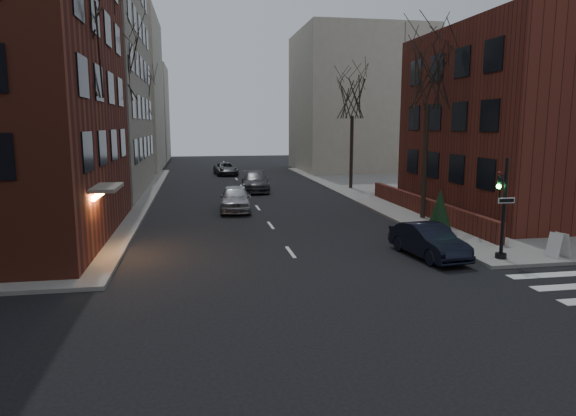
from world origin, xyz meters
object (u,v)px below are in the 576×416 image
at_px(tree_right_b, 353,97).
at_px(streetlamp_far, 150,137).
at_px(tree_left_b, 116,69).
at_px(parked_sedan, 429,241).
at_px(car_lane_silver, 235,198).
at_px(tree_right_a, 429,76).
at_px(streetlamp_near, 120,145).
at_px(tree_left_c, 140,95).
at_px(car_lane_gray, 255,182).
at_px(car_lane_far, 226,169).
at_px(traffic_signal, 502,215).
at_px(sandwich_board, 558,245).
at_px(tree_left_a, 72,50).
at_px(evergreen_shrub, 439,213).

distance_m(tree_right_b, streetlamp_far, 20.01).
distance_m(tree_left_b, parked_sedan, 22.83).
bearing_deg(car_lane_silver, tree_right_a, -21.76).
bearing_deg(car_lane_silver, streetlamp_near, -166.83).
relative_size(tree_left_c, tree_right_b, 1.06).
xyz_separation_m(car_lane_gray, car_lane_far, (-1.60, 13.96, -0.12)).
bearing_deg(tree_left_b, streetlamp_near, -81.47).
relative_size(traffic_signal, sandwich_board, 3.98).
bearing_deg(car_lane_gray, parked_sedan, -73.77).
bearing_deg(car_lane_silver, car_lane_far, 92.49).
relative_size(tree_left_b, tree_right_a, 1.11).
height_order(traffic_signal, tree_right_a, tree_right_a).
bearing_deg(tree_right_b, tree_left_c, 155.56).
relative_size(parked_sedan, car_lane_gray, 0.78).
distance_m(tree_right_a, parked_sedan, 11.25).
xyz_separation_m(tree_left_c, tree_right_a, (17.60, -22.00, 0.00)).
xyz_separation_m(tree_left_b, sandwich_board, (19.15, -17.26, -8.26)).
xyz_separation_m(tree_right_b, streetlamp_far, (-17.00, 10.00, -3.35)).
bearing_deg(tree_left_b, car_lane_gray, 33.54).
xyz_separation_m(tree_right_a, car_lane_silver, (-10.33, 5.04, -7.22)).
distance_m(streetlamp_far, car_lane_gray, 13.63).
relative_size(tree_left_b, streetlamp_near, 1.72).
relative_size(tree_left_c, tree_right_a, 1.00).
distance_m(streetlamp_far, sandwich_board, 38.25).
relative_size(tree_right_b, parked_sedan, 2.18).
height_order(tree_right_b, car_lane_gray, tree_right_b).
relative_size(streetlamp_far, sandwich_board, 6.25).
xyz_separation_m(streetlamp_far, car_lane_far, (7.40, 4.32, -3.57)).
xyz_separation_m(tree_left_c, car_lane_silver, (7.27, -16.96, -7.22)).
height_order(traffic_signal, parked_sedan, traffic_signal).
xyz_separation_m(tree_right_b, car_lane_silver, (-10.33, -8.96, -6.78)).
relative_size(traffic_signal, tree_right_a, 0.41).
relative_size(traffic_signal, tree_left_c, 0.41).
bearing_deg(tree_right_a, car_lane_far, 108.73).
xyz_separation_m(tree_left_a, parked_sedan, (14.25, -3.84, -7.78)).
bearing_deg(parked_sedan, car_lane_far, 92.40).
distance_m(streetlamp_near, sandwich_board, 23.08).
relative_size(tree_left_b, car_lane_gray, 1.99).
bearing_deg(streetlamp_far, evergreen_shrub, -61.89).
bearing_deg(streetlamp_far, car_lane_silver, -70.60).
bearing_deg(streetlamp_near, streetlamp_far, 90.00).
bearing_deg(tree_right_b, sandwich_board, -86.19).
relative_size(tree_right_a, sandwich_board, 9.67).
bearing_deg(car_lane_far, tree_right_a, -76.35).
height_order(traffic_signal, tree_right_b, tree_right_b).
bearing_deg(tree_left_c, evergreen_shrub, -59.20).
relative_size(traffic_signal, streetlamp_far, 0.64).
distance_m(parked_sedan, car_lane_silver, 14.65).
bearing_deg(car_lane_silver, evergreen_shrub, -44.45).
bearing_deg(evergreen_shrub, car_lane_far, 103.66).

